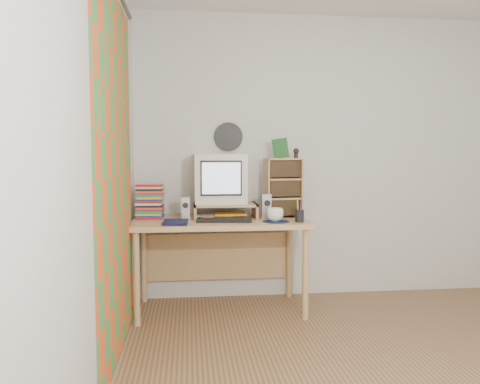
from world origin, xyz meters
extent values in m
plane|color=silver|center=(0.00, 1.75, 1.25)|extent=(3.50, 0.00, 3.50)
plane|color=silver|center=(-1.75, 0.00, 1.25)|extent=(0.00, 3.50, 3.50)
plane|color=#E45220|center=(-1.71, 0.48, 1.15)|extent=(0.00, 2.20, 2.20)
cylinder|color=black|center=(-0.93, 1.73, 1.43)|extent=(0.25, 0.02, 0.25)
cube|color=#DDAA77|center=(-1.03, 1.38, 0.73)|extent=(1.40, 0.70, 0.04)
cube|color=#DDAA77|center=(-1.03, 1.71, 0.38)|extent=(1.33, 0.02, 0.41)
cylinder|color=#DDAA77|center=(-1.67, 1.09, 0.35)|extent=(0.05, 0.05, 0.71)
cylinder|color=#DDAA77|center=(-0.39, 1.09, 0.35)|extent=(0.05, 0.05, 0.71)
cylinder|color=#DDAA77|center=(-1.67, 1.67, 0.35)|extent=(0.05, 0.05, 0.71)
cylinder|color=#DDAA77|center=(-0.39, 1.67, 0.35)|extent=(0.05, 0.05, 0.71)
cube|color=tan|center=(-1.23, 1.48, 0.81)|extent=(0.02, 0.30, 0.12)
cube|color=tan|center=(-0.73, 1.48, 0.81)|extent=(0.02, 0.30, 0.12)
cube|color=tan|center=(-0.98, 1.48, 0.86)|extent=(0.52, 0.30, 0.02)
cube|color=silver|center=(-1.02, 1.53, 1.07)|extent=(0.43, 0.43, 0.41)
cube|color=#A6A6AB|center=(-1.31, 1.42, 0.84)|extent=(0.07, 0.07, 0.18)
cube|color=#A6A6AB|center=(-0.64, 1.41, 0.85)|extent=(0.08, 0.08, 0.20)
cube|color=black|center=(-1.00, 1.25, 0.76)|extent=(0.44, 0.19, 0.03)
cube|color=tan|center=(-0.49, 1.48, 1.00)|extent=(0.31, 0.19, 0.49)
imported|color=white|center=(-0.61, 1.23, 0.80)|extent=(0.16, 0.16, 0.10)
imported|color=#0E1236|center=(-1.48, 1.20, 0.77)|extent=(0.24, 0.18, 0.05)
cylinder|color=#0F1A34|center=(-0.60, 1.20, 0.75)|extent=(0.23, 0.23, 0.00)
cube|color=#BC4014|center=(-1.13, 1.27, 0.77)|extent=(0.09, 0.06, 0.04)
cube|color=#18561F|center=(-0.51, 1.50, 1.33)|extent=(0.13, 0.06, 0.16)
camera|label=1|loc=(-1.28, -2.37, 1.27)|focal=35.00mm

